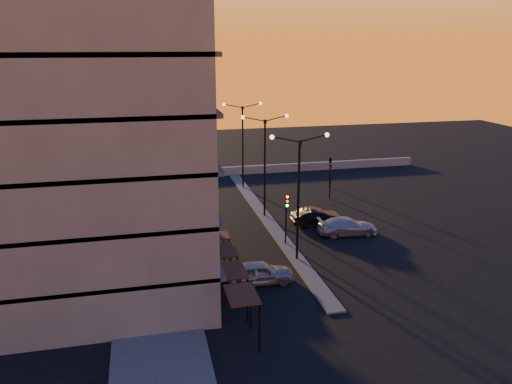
% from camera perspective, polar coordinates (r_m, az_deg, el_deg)
% --- Properties ---
extents(ground, '(120.00, 120.00, 0.00)m').
position_cam_1_polar(ground, '(37.75, 4.68, -7.71)').
color(ground, black).
rests_on(ground, ground).
extents(sidewalk_west, '(5.00, 40.00, 0.12)m').
position_cam_1_polar(sidewalk_west, '(39.83, -11.79, -6.59)').
color(sidewalk_west, '#4E4E4B').
rests_on(sidewalk_west, ground).
extents(median, '(1.20, 36.00, 0.12)m').
position_cam_1_polar(median, '(46.66, 0.98, -2.75)').
color(median, '#4E4E4B').
rests_on(median, ground).
extents(parapet, '(44.00, 0.50, 1.00)m').
position_cam_1_polar(parapet, '(61.92, -0.80, 2.55)').
color(parapet, gray).
rests_on(parapet, ground).
extents(building, '(14.35, 17.08, 25.00)m').
position_cam_1_polar(building, '(33.11, -18.93, 9.49)').
color(building, slate).
rests_on(building, ground).
extents(streetlamp_near, '(4.32, 0.32, 9.51)m').
position_cam_1_polar(streetlamp_near, '(35.82, 4.89, 0.47)').
color(streetlamp_near, black).
rests_on(streetlamp_near, ground).
extents(streetlamp_mid, '(4.32, 0.32, 9.51)m').
position_cam_1_polar(streetlamp_mid, '(45.14, 1.01, 3.90)').
color(streetlamp_mid, black).
rests_on(streetlamp_mid, ground).
extents(streetlamp_far, '(4.32, 0.32, 9.51)m').
position_cam_1_polar(streetlamp_far, '(54.70, -1.54, 6.13)').
color(streetlamp_far, black).
rests_on(streetlamp_far, ground).
extents(traffic_light_main, '(0.28, 0.44, 4.25)m').
position_cam_1_polar(traffic_light_main, '(39.24, 3.51, -2.19)').
color(traffic_light_main, black).
rests_on(traffic_light_main, ground).
extents(signal_east_a, '(0.13, 0.16, 3.60)m').
position_cam_1_polar(signal_east_a, '(52.12, 8.49, 1.30)').
color(signal_east_a, black).
rests_on(signal_east_a, ground).
extents(signal_east_b, '(0.42, 1.99, 3.60)m').
position_cam_1_polar(signal_east_b, '(55.99, 8.49, 3.59)').
color(signal_east_b, black).
rests_on(signal_east_b, ground).
extents(car_hatchback, '(4.50, 1.95, 1.51)m').
position_cam_1_polar(car_hatchback, '(33.89, 0.50, -9.19)').
color(car_hatchback, '#98999F').
rests_on(car_hatchback, ground).
extents(car_sedan, '(4.51, 1.67, 1.47)m').
position_cam_1_polar(car_sedan, '(44.72, 6.90, -2.82)').
color(car_sedan, black).
rests_on(car_sedan, ground).
extents(car_wagon, '(5.16, 2.41, 1.46)m').
position_cam_1_polar(car_wagon, '(42.86, 10.39, -3.86)').
color(car_wagon, '#B1B3B9').
rests_on(car_wagon, ground).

